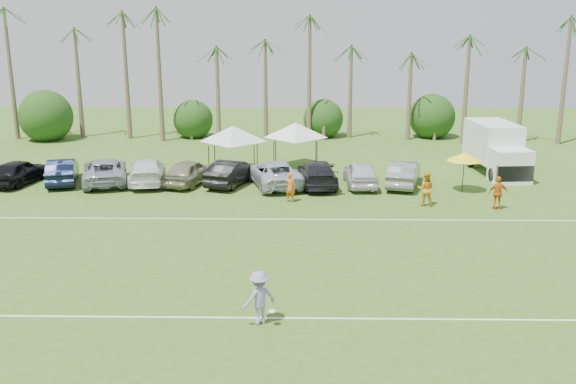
{
  "coord_description": "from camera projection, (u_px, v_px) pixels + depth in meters",
  "views": [
    {
      "loc": [
        3.75,
        -19.37,
        10.52
      ],
      "look_at": [
        3.18,
        13.79,
        1.6
      ],
      "focal_mm": 40.0,
      "sensor_mm": 36.0,
      "label": 1
    }
  ],
  "objects": [
    {
      "name": "parked_car_8",
      "position": [
        360.0,
        173.0,
        41.81
      ],
      "size": [
        2.12,
        4.92,
        1.66
      ],
      "primitive_type": "imported",
      "rotation": [
        0.0,
        0.0,
        3.17
      ],
      "color": "silver",
      "rests_on": "ground"
    },
    {
      "name": "palm_tree_11",
      "position": [
        569.0,
        25.0,
        55.12
      ],
      "size": [
        2.4,
        2.4,
        11.9
      ],
      "color": "brown",
      "rests_on": "ground"
    },
    {
      "name": "palm_tree_7",
      "position": [
        348.0,
        25.0,
        55.44
      ],
      "size": [
        2.4,
        2.4,
        11.9
      ],
      "color": "brown",
      "rests_on": "ground"
    },
    {
      "name": "palm_tree_4",
      "position": [
        211.0,
        56.0,
        56.31
      ],
      "size": [
        2.4,
        2.4,
        8.9
      ],
      "color": "brown",
      "rests_on": "ground"
    },
    {
      "name": "box_truck",
      "position": [
        497.0,
        147.0,
        44.91
      ],
      "size": [
        3.13,
        7.0,
        3.51
      ],
      "rotation": [
        0.0,
        0.0,
        0.09
      ],
      "color": "white",
      "rests_on": "ground"
    },
    {
      "name": "parked_car_5",
      "position": [
        232.0,
        172.0,
        42.15
      ],
      "size": [
        3.28,
        5.32,
        1.66
      ],
      "primitive_type": "imported",
      "rotation": [
        0.0,
        0.0,
        2.81
      ],
      "color": "black",
      "rests_on": "ground"
    },
    {
      "name": "sideline_player_b",
      "position": [
        426.0,
        189.0,
        37.32
      ],
      "size": [
        1.12,
        0.95,
        2.0
      ],
      "primitive_type": "imported",
      "rotation": [
        0.0,
        0.0,
        2.92
      ],
      "color": "orange",
      "rests_on": "ground"
    },
    {
      "name": "parked_car_1",
      "position": [
        62.0,
        171.0,
        42.5
      ],
      "size": [
        3.01,
        5.31,
        1.66
      ],
      "primitive_type": "imported",
      "rotation": [
        0.0,
        0.0,
        3.41
      ],
      "color": "black",
      "rests_on": "ground"
    },
    {
      "name": "parked_car_6",
      "position": [
        274.0,
        173.0,
        41.87
      ],
      "size": [
        4.29,
        6.49,
        1.66
      ],
      "primitive_type": "imported",
      "rotation": [
        0.0,
        0.0,
        3.42
      ],
      "color": "#B5BDC6",
      "rests_on": "ground"
    },
    {
      "name": "palm_tree_6",
      "position": [
        302.0,
        35.0,
        55.73
      ],
      "size": [
        2.4,
        2.4,
        10.9
      ],
      "color": "brown",
      "rests_on": "ground"
    },
    {
      "name": "field_lines",
      "position": [
        216.0,
        258.0,
        29.22
      ],
      "size": [
        80.0,
        12.1,
        0.01
      ],
      "color": "white",
      "rests_on": "ground"
    },
    {
      "name": "bush_tree_2",
      "position": [
        324.0,
        119.0,
        58.58
      ],
      "size": [
        4.0,
        4.0,
        4.0
      ],
      "color": "brown",
      "rests_on": "ground"
    },
    {
      "name": "sideline_player_c",
      "position": [
        498.0,
        193.0,
        36.57
      ],
      "size": [
        1.16,
        0.55,
        1.93
      ],
      "primitive_type": "imported",
      "rotation": [
        0.0,
        0.0,
        3.22
      ],
      "color": "orange",
      "rests_on": "ground"
    },
    {
      "name": "bush_tree_1",
      "position": [
        193.0,
        118.0,
        58.78
      ],
      "size": [
        4.0,
        4.0,
        4.0
      ],
      "color": "brown",
      "rests_on": "ground"
    },
    {
      "name": "market_umbrella",
      "position": [
        464.0,
        157.0,
        40.05
      ],
      "size": [
        2.25,
        2.25,
        2.5
      ],
      "color": "black",
      "rests_on": "ground"
    },
    {
      "name": "bush_tree_3",
      "position": [
        433.0,
        119.0,
        58.42
      ],
      "size": [
        4.0,
        4.0,
        4.0
      ],
      "color": "brown",
      "rests_on": "ground"
    },
    {
      "name": "canopy_tent_left",
      "position": [
        233.0,
        126.0,
        44.96
      ],
      "size": [
        4.8,
        4.8,
        3.89
      ],
      "color": "black",
      "rests_on": "ground"
    },
    {
      "name": "parked_car_4",
      "position": [
        189.0,
        172.0,
        42.26
      ],
      "size": [
        3.28,
        5.22,
        1.66
      ],
      "primitive_type": "imported",
      "rotation": [
        0.0,
        0.0,
        2.85
      ],
      "color": "gray",
      "rests_on": "ground"
    },
    {
      "name": "palm_tree_5",
      "position": [
        256.0,
        45.0,
        56.01
      ],
      "size": [
        2.4,
        2.4,
        9.9
      ],
      "color": "brown",
      "rests_on": "ground"
    },
    {
      "name": "palm_tree_3",
      "position": [
        164.0,
        25.0,
        55.7
      ],
      "size": [
        2.4,
        2.4,
        11.9
      ],
      "color": "brown",
      "rests_on": "ground"
    },
    {
      "name": "parked_car_9",
      "position": [
        404.0,
        173.0,
        41.81
      ],
      "size": [
        3.0,
        5.31,
        1.66
      ],
      "primitive_type": "imported",
      "rotation": [
        0.0,
        0.0,
        2.88
      ],
      "color": "slate",
      "rests_on": "ground"
    },
    {
      "name": "sideline_player_a",
      "position": [
        290.0,
        187.0,
        38.12
      ],
      "size": [
        0.77,
        0.64,
        1.79
      ],
      "primitive_type": "imported",
      "rotation": [
        0.0,
        0.0,
        2.75
      ],
      "color": "orange",
      "rests_on": "ground"
    },
    {
      "name": "palm_tree_2",
      "position": [
        119.0,
        35.0,
        55.99
      ],
      "size": [
        2.4,
        2.4,
        10.9
      ],
      "color": "brown",
      "rests_on": "ground"
    },
    {
      "name": "parked_car_0",
      "position": [
        19.0,
        172.0,
        42.34
      ],
      "size": [
        2.86,
        5.15,
        1.66
      ],
      "primitive_type": "imported",
      "rotation": [
        0.0,
        0.0,
        2.95
      ],
      "color": "black",
      "rests_on": "ground"
    },
    {
      "name": "palm_tree_1",
      "position": [
        63.0,
        45.0,
        56.3
      ],
      "size": [
        2.4,
        2.4,
        9.9
      ],
      "color": "brown",
      "rests_on": "ground"
    },
    {
      "name": "palm_tree_10",
      "position": [
        522.0,
        35.0,
        55.41
      ],
      "size": [
        2.4,
        2.4,
        10.9
      ],
      "color": "brown",
      "rests_on": "ground"
    },
    {
      "name": "bush_tree_0",
      "position": [
        52.0,
        118.0,
        59.0
      ],
      "size": [
        4.0,
        4.0,
        4.0
      ],
      "color": "brown",
      "rests_on": "ground"
    },
    {
      "name": "parked_car_7",
      "position": [
        317.0,
        173.0,
        41.87
      ],
      "size": [
        2.75,
        5.87,
        1.66
      ],
      "primitive_type": "imported",
      "rotation": [
        0.0,
        0.0,
        3.22
      ],
      "color": "black",
      "rests_on": "ground"
    },
    {
      "name": "parked_car_2",
      "position": [
        105.0,
        171.0,
        42.53
      ],
      "size": [
        4.24,
        6.48,
        1.66
      ],
      "primitive_type": "imported",
      "rotation": [
        0.0,
        0.0,
        3.41
      ],
      "color": "#969AA4",
      "rests_on": "ground"
    },
    {
      "name": "ground",
      "position": [
        186.0,
        344.0,
        21.49
      ],
      "size": [
        120.0,
        120.0,
        0.0
      ],
      "primitive_type": "plane",
      "color": "#375B1B",
      "rests_on": "ground"
    },
    {
      "name": "palm_tree_8",
      "position": [
        405.0,
        56.0,
        56.03
      ],
      "size": [
        2.4,
        2.4,
        8.9
      ],
      "color": "brown",
      "rests_on": "ground"
    },
    {
      "name": "frisbee_player",
      "position": [
        259.0,
        298.0,
        22.72
      ],
      "size": [
        1.48,
        1.31,
        1.98
      ],
      "rotation": [
        0.0,
        0.0,
        3.71
      ],
      "color": "#8F82B9",
      "rests_on": "ground"
    },
    {
      "name": "parked_car_3",
      "position": [
        147.0,
        171.0,
        42.52
      ],
      "size": [
        3.3,
        6.03,
        1.66
      ],
      "primitive_type": "imported",
      "rotation": [
        0.0,
        0.0,
        3.32
      ],
      "color": "white",
      "rests_on": "ground"
    },
    {
      "name": "canopy_tent_right",
      "position": [
        296.0,
        123.0,
        46.67
      ],
      "size": [
        4.72,
        4.72,
        3.83
      ],
      "color": "black",
      "rests_on": "ground"
    },
    {
      "name": "palm_tree_9",
      "position": [
        463.0,
        46.0,
        55.72
      ],
      "size": [
        2.4,
        2.4,
        9.9
      ],
      "color": "brown",
      "rests_on": "ground"
    },
    {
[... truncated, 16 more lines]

